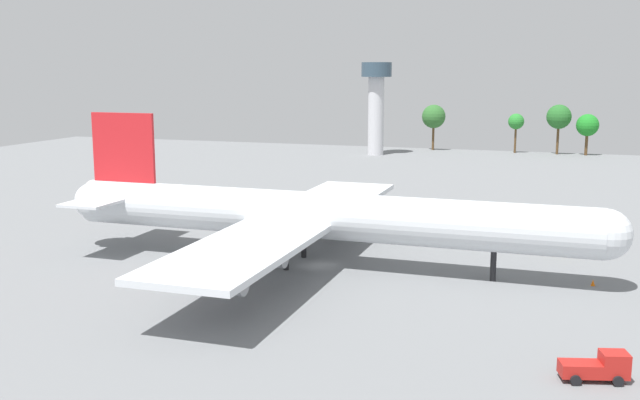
# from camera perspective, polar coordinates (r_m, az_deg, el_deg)

# --- Properties ---
(ground_plane) EXTENTS (288.76, 288.76, 0.00)m
(ground_plane) POSITION_cam_1_polar(r_m,az_deg,el_deg) (92.95, 0.00, -5.12)
(ground_plane) COLOR slate
(cargo_airplane) EXTENTS (72.19, 61.89, 18.73)m
(cargo_airplane) POSITION_cam_1_polar(r_m,az_deg,el_deg) (91.68, -0.36, -1.26)
(cargo_airplane) COLOR silver
(cargo_airplane) RESTS_ON ground_plane
(cargo_loader) EXTENTS (5.56, 3.31, 2.41)m
(cargo_loader) POSITION_cam_1_polar(r_m,az_deg,el_deg) (63.50, 20.84, -12.04)
(cargo_loader) COLOR #B21E19
(cargo_loader) RESTS_ON ground_plane
(maintenance_van) EXTENTS (2.96, 4.02, 2.25)m
(maintenance_van) POSITION_cam_1_polar(r_m,az_deg,el_deg) (105.70, 18.48, -3.16)
(maintenance_van) COLOR silver
(maintenance_van) RESTS_ON ground_plane
(safety_cone_nose) EXTENTS (0.50, 0.50, 0.71)m
(safety_cone_nose) POSITION_cam_1_polar(r_m,az_deg,el_deg) (89.99, 20.48, -6.05)
(safety_cone_nose) COLOR orange
(safety_cone_nose) RESTS_ON ground_plane
(control_tower) EXTENTS (8.70, 8.70, 26.58)m
(control_tower) POSITION_cam_1_polar(r_m,az_deg,el_deg) (213.61, 4.40, 7.94)
(control_tower) COLOR silver
(control_tower) RESTS_ON ground_plane
(tree_line_backdrop) EXTENTS (101.02, 7.21, 14.54)m
(tree_line_backdrop) POSITION_cam_1_polar(r_m,az_deg,el_deg) (225.71, 16.21, 6.02)
(tree_line_backdrop) COLOR #51381E
(tree_line_backdrop) RESTS_ON ground_plane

